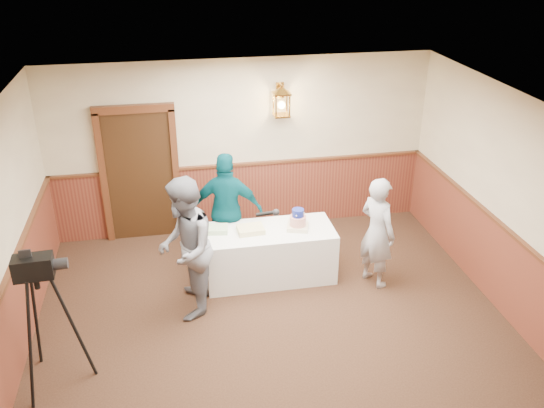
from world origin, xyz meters
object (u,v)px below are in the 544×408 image
Objects in this scene: interviewer at (185,249)px; baker at (377,232)px; sheet_cake_yellow at (251,229)px; assistant_p at (228,210)px; sheet_cake_green at (217,229)px; tiered_cake at (298,221)px; display_table at (269,253)px; tv_camera_rig at (46,328)px.

interviewer reaches higher than baker.
sheet_cake_yellow is 0.22× the size of baker.
assistant_p is (-1.94, 0.90, 0.07)m from baker.
sheet_cake_green is (-0.46, 0.10, -0.00)m from sheet_cake_yellow.
interviewer reaches higher than sheet_cake_yellow.
tiered_cake is 0.67m from sheet_cake_yellow.
interviewer is at bearing -146.22° from sheet_cake_yellow.
tv_camera_rig reaches higher than display_table.
tiered_cake is 0.22× the size of baker.
sheet_cake_yellow is 1.11m from interviewer.
display_table is 1.13× the size of baker.
baker is 2.14m from assistant_p.
tiered_cake is at bearing -6.08° from sheet_cake_green.
sheet_cake_green is at bearing 78.31° from assistant_p.
baker reaches higher than sheet_cake_yellow.
sheet_cake_green is at bearing 38.26° from tv_camera_rig.
assistant_p is 1.08× the size of tv_camera_rig.
baker is at bearing 101.15° from interviewer.
interviewer is at bearing 30.94° from tv_camera_rig.
baker is (2.14, -0.51, 0.01)m from sheet_cake_green.
baker is (1.42, -0.42, 0.42)m from display_table.
sheet_cake_yellow is at bearing 133.21° from assistant_p.
tv_camera_rig reaches higher than sheet_cake_yellow.
baker is at bearing -16.40° from display_table.
interviewer is (-0.92, -0.61, 0.15)m from sheet_cake_yellow.
display_table is at bearing -7.65° from sheet_cake_green.
baker is (1.02, -0.39, -0.07)m from tiered_cake.
tiered_cake is 1.13m from sheet_cake_green.
sheet_cake_green is 2.20m from baker.
tv_camera_rig is at bearing 59.57° from assistant_p.
tiered_cake is (0.40, -0.02, 0.49)m from display_table.
display_table is 1.44m from interviewer.
baker reaches higher than tiered_cake.
tiered_cake reaches higher than display_table.
sheet_cake_green is 0.17× the size of assistant_p.
sheet_cake_green is at bearing 154.02° from interviewer.
sheet_cake_green is (-1.12, 0.12, -0.08)m from tiered_cake.
tv_camera_rig is at bearing 80.20° from baker.
display_table is 0.83m from sheet_cake_green.
sheet_cake_yellow is 1.20× the size of sheet_cake_green.
interviewer is 2.61m from baker.
tiered_cake is 0.21× the size of assistant_p.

